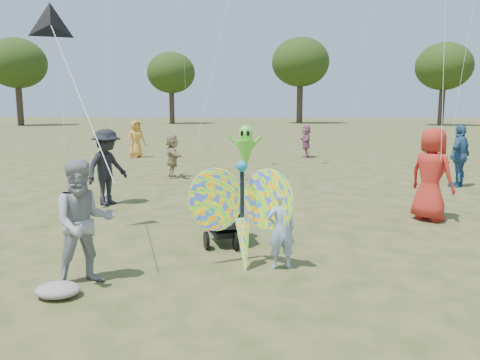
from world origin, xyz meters
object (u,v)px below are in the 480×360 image
object	(u,v)px
crowd_d	(172,156)
jogging_stroller	(224,208)
butterfly_kite	(243,214)
child_girl	(281,230)
crowd_j	(306,141)
crowd_b	(107,167)
crowd_a	(431,175)
adult_man	(84,223)
crowd_g	(136,139)
alien_kite	(245,150)
crowd_c	(460,156)

from	to	relation	value
crowd_d	jogging_stroller	world-z (taller)	crowd_d
crowd_d	butterfly_kite	xyz separation A→B (m)	(3.09, -8.26, 0.09)
child_girl	crowd_j	distance (m)	14.78
crowd_j	crowd_b	bearing A→B (deg)	-29.24
crowd_a	crowd_d	bearing A→B (deg)	11.17
crowd_a	jogging_stroller	xyz separation A→B (m)	(-3.98, -2.02, -0.33)
adult_man	crowd_g	world-z (taller)	crowd_g
crowd_d	jogging_stroller	size ratio (longest dim) A/B	1.23
butterfly_kite	alien_kite	distance (m)	7.70
adult_man	crowd_c	bearing A→B (deg)	15.17
crowd_g	alien_kite	world-z (taller)	alien_kite
crowd_c	alien_kite	xyz separation A→B (m)	(-6.21, 0.27, 0.07)
child_girl	crowd_a	size ratio (longest dim) A/B	0.61
crowd_c	crowd_b	bearing A→B (deg)	-26.40
crowd_a	alien_kite	xyz separation A→B (m)	(-4.20, 4.48, 0.02)
child_girl	crowd_a	xyz separation A→B (m)	(2.99, 3.20, 0.37)
crowd_a	crowd_j	xyz separation A→B (m)	(-2.10, 11.55, -0.22)
crowd_g	butterfly_kite	xyz separation A→B (m)	(6.16, -13.90, -0.05)
crowd_b	crowd_j	xyz separation A→B (m)	(5.04, 10.77, -0.17)
adult_man	alien_kite	size ratio (longest dim) A/B	0.95
crowd_a	butterfly_kite	distance (m)	4.77
crowd_a	crowd_c	size ratio (longest dim) A/B	1.06
child_girl	butterfly_kite	size ratio (longest dim) A/B	0.66
crowd_d	crowd_j	size ratio (longest dim) A/B	0.97
butterfly_kite	crowd_d	bearing A→B (deg)	110.54
crowd_b	crowd_c	size ratio (longest dim) A/B	1.00
adult_man	crowd_d	world-z (taller)	adult_man
jogging_stroller	alien_kite	size ratio (longest dim) A/B	0.65
adult_man	crowd_a	distance (m)	6.87
adult_man	crowd_b	world-z (taller)	crowd_b
crowd_a	child_girl	bearing A→B (deg)	95.50
crowd_d	crowd_j	distance (m)	7.91
crowd_a	crowd_j	world-z (taller)	crowd_a
alien_kite	adult_man	bearing A→B (deg)	-98.89
crowd_g	jogging_stroller	xyz separation A→B (m)	(5.73, -12.73, -0.22)
crowd_c	crowd_g	distance (m)	13.40
child_girl	crowd_c	world-z (taller)	crowd_c
crowd_b	child_girl	bearing A→B (deg)	-109.57
adult_man	crowd_j	distance (m)	15.98
child_girl	adult_man	size ratio (longest dim) A/B	0.70
butterfly_kite	crowd_c	bearing A→B (deg)	53.11
crowd_a	crowd_g	world-z (taller)	crowd_a
crowd_c	butterfly_kite	bearing A→B (deg)	6.17
crowd_b	alien_kite	size ratio (longest dim) A/B	1.03
crowd_b	crowd_g	size ratio (longest dim) A/B	1.07
crowd_a	crowd_c	distance (m)	4.66
jogging_stroller	adult_man	bearing A→B (deg)	-149.45
child_girl	crowd_b	size ratio (longest dim) A/B	0.64
crowd_c	butterfly_kite	world-z (taller)	crowd_c
butterfly_kite	adult_man	bearing A→B (deg)	-156.46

